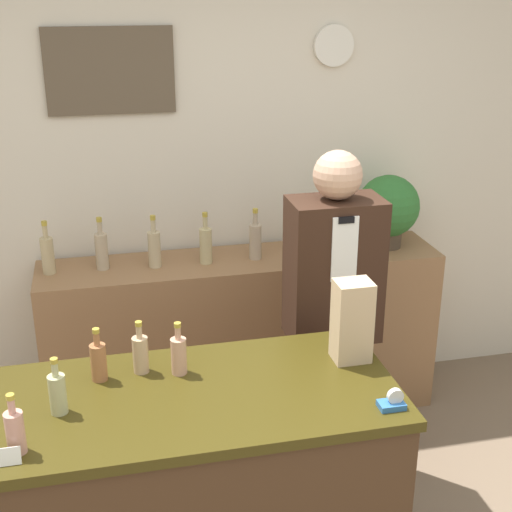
% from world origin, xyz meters
% --- Properties ---
extents(back_wall, '(5.20, 0.09, 2.70)m').
position_xyz_m(back_wall, '(-0.00, 2.00, 1.36)').
color(back_wall, beige).
rests_on(back_wall, ground_plane).
extents(back_shelf, '(2.14, 0.43, 0.93)m').
position_xyz_m(back_shelf, '(0.15, 1.72, 0.47)').
color(back_shelf, '#8E6642').
rests_on(back_shelf, ground_plane).
extents(display_counter, '(1.44, 0.70, 0.94)m').
position_xyz_m(display_counter, '(-0.28, 0.45, 0.47)').
color(display_counter, '#422B19').
rests_on(display_counter, ground_plane).
extents(shopkeeper, '(0.41, 0.26, 1.64)m').
position_xyz_m(shopkeeper, '(0.44, 1.09, 0.82)').
color(shopkeeper, '#331E14').
rests_on(shopkeeper, ground_plane).
extents(potted_plant, '(0.34, 0.34, 0.40)m').
position_xyz_m(potted_plant, '(0.97, 1.73, 1.15)').
color(potted_plant, '#4C3D2D').
rests_on(potted_plant, back_shelf).
extents(paper_bag, '(0.14, 0.11, 0.32)m').
position_xyz_m(paper_bag, '(0.33, 0.56, 1.11)').
color(paper_bag, tan).
rests_on(paper_bag, display_counter).
extents(tape_dispenser, '(0.09, 0.06, 0.07)m').
position_xyz_m(tape_dispenser, '(0.36, 0.21, 0.97)').
color(tape_dispenser, '#2D66A8').
rests_on(tape_dispenser, display_counter).
extents(price_card_left, '(0.09, 0.02, 0.06)m').
position_xyz_m(price_card_left, '(-0.90, 0.18, 0.97)').
color(price_card_left, white).
rests_on(price_card_left, display_counter).
extents(counter_bottle_0, '(0.06, 0.06, 0.21)m').
position_xyz_m(counter_bottle_0, '(-0.87, 0.24, 1.02)').
color(counter_bottle_0, tan).
rests_on(counter_bottle_0, display_counter).
extents(counter_bottle_1, '(0.06, 0.06, 0.21)m').
position_xyz_m(counter_bottle_1, '(-0.75, 0.44, 1.02)').
color(counter_bottle_1, tan).
rests_on(counter_bottle_1, display_counter).
extents(counter_bottle_2, '(0.06, 0.06, 0.21)m').
position_xyz_m(counter_bottle_2, '(-0.61, 0.62, 1.02)').
color(counter_bottle_2, '#A1653E').
rests_on(counter_bottle_2, display_counter).
extents(counter_bottle_3, '(0.06, 0.06, 0.21)m').
position_xyz_m(counter_bottle_3, '(-0.46, 0.65, 1.02)').
color(counter_bottle_3, tan).
rests_on(counter_bottle_3, display_counter).
extents(counter_bottle_4, '(0.06, 0.06, 0.21)m').
position_xyz_m(counter_bottle_4, '(-0.32, 0.60, 1.02)').
color(counter_bottle_4, tan).
rests_on(counter_bottle_4, display_counter).
extents(shelf_bottle_0, '(0.06, 0.06, 0.28)m').
position_xyz_m(shelf_bottle_0, '(-0.84, 1.74, 1.04)').
color(shelf_bottle_0, tan).
rests_on(shelf_bottle_0, back_shelf).
extents(shelf_bottle_1, '(0.06, 0.06, 0.28)m').
position_xyz_m(shelf_bottle_1, '(-0.57, 1.74, 1.04)').
color(shelf_bottle_1, tan).
rests_on(shelf_bottle_1, back_shelf).
extents(shelf_bottle_2, '(0.06, 0.06, 0.28)m').
position_xyz_m(shelf_bottle_2, '(-0.31, 1.72, 1.04)').
color(shelf_bottle_2, tan).
rests_on(shelf_bottle_2, back_shelf).
extents(shelf_bottle_3, '(0.06, 0.06, 0.28)m').
position_xyz_m(shelf_bottle_3, '(-0.05, 1.71, 1.04)').
color(shelf_bottle_3, tan).
rests_on(shelf_bottle_3, back_shelf).
extents(shelf_bottle_4, '(0.06, 0.06, 0.28)m').
position_xyz_m(shelf_bottle_4, '(0.22, 1.71, 1.04)').
color(shelf_bottle_4, tan).
rests_on(shelf_bottle_4, back_shelf).
extents(shelf_bottle_5, '(0.06, 0.06, 0.28)m').
position_xyz_m(shelf_bottle_5, '(0.48, 1.73, 1.04)').
color(shelf_bottle_5, tan).
rests_on(shelf_bottle_5, back_shelf).
extents(shelf_bottle_6, '(0.06, 0.06, 0.28)m').
position_xyz_m(shelf_bottle_6, '(0.75, 1.72, 1.04)').
color(shelf_bottle_6, tan).
rests_on(shelf_bottle_6, back_shelf).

